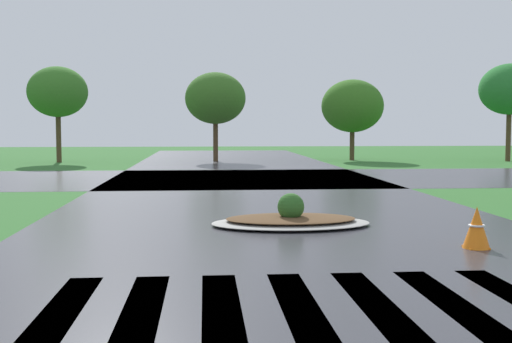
# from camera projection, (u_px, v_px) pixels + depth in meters

# --- Properties ---
(asphalt_roadway) EXTENTS (10.37, 80.00, 0.01)m
(asphalt_roadway) POSITION_uv_depth(u_px,v_px,m) (283.00, 230.00, 12.63)
(asphalt_roadway) COLOR #35353A
(asphalt_roadway) RESTS_ON ground
(asphalt_cross_road) EXTENTS (90.00, 9.34, 0.01)m
(asphalt_cross_road) POSITION_uv_depth(u_px,v_px,m) (244.00, 178.00, 25.13)
(asphalt_cross_road) COLOR #35353A
(asphalt_cross_road) RESTS_ON ground
(crosswalk_stripes) EXTENTS (6.75, 3.24, 0.01)m
(crosswalk_stripes) POSITION_uv_depth(u_px,v_px,m) (338.00, 306.00, 7.36)
(crosswalk_stripes) COLOR white
(crosswalk_stripes) RESTS_ON ground
(median_island) EXTENTS (3.30, 1.97, 0.68)m
(median_island) POSITION_uv_depth(u_px,v_px,m) (291.00, 219.00, 13.25)
(median_island) COLOR #9E9B93
(median_island) RESTS_ON ground
(traffic_cone) EXTENTS (0.46, 0.46, 0.72)m
(traffic_cone) POSITION_uv_depth(u_px,v_px,m) (477.00, 228.00, 10.80)
(traffic_cone) COLOR orange
(traffic_cone) RESTS_ON ground
(background_treeline) EXTENTS (47.83, 6.21, 6.16)m
(background_treeline) POSITION_uv_depth(u_px,v_px,m) (231.00, 93.00, 35.88)
(background_treeline) COLOR #4C3823
(background_treeline) RESTS_ON ground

